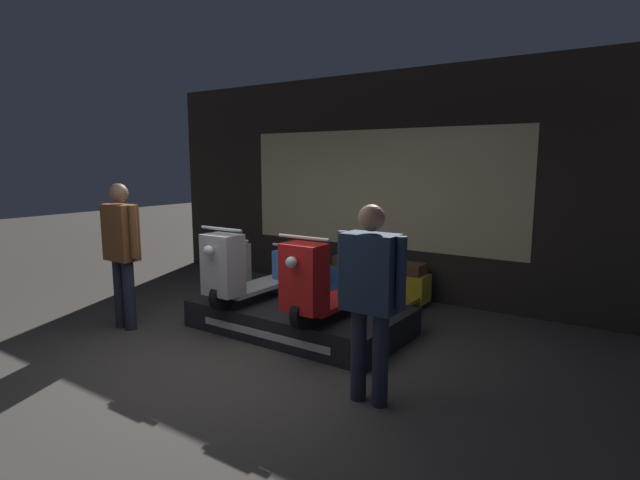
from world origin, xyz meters
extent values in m
plane|color=#423D38|center=(0.00, 0.00, 0.00)|extent=(30.00, 30.00, 0.00)
cube|color=#28231E|center=(0.00, 3.34, 1.60)|extent=(7.93, 0.08, 3.20)
cube|color=beige|center=(0.00, 3.29, 1.55)|extent=(4.36, 0.01, 1.70)
cube|color=black|center=(0.10, 1.30, 0.16)|extent=(2.45, 1.32, 0.31)
cube|color=silver|center=(0.10, 0.63, 0.14)|extent=(1.72, 0.01, 0.08)
cylinder|color=black|center=(-0.45, 0.61, 0.48)|extent=(0.09, 0.32, 0.32)
cylinder|color=black|center=(-0.45, 1.99, 0.48)|extent=(0.09, 0.32, 0.32)
cube|color=#BCBCC1|center=(-0.45, 1.30, 0.47)|extent=(0.39, 1.28, 0.05)
cube|color=#BCBCC1|center=(-0.45, 0.63, 0.83)|extent=(0.41, 0.29, 0.67)
cube|color=#BCBCC1|center=(-0.45, 1.96, 0.56)|extent=(0.43, 0.34, 0.37)
cube|color=brown|center=(-0.45, 1.95, 0.82)|extent=(0.31, 0.31, 0.15)
cylinder|color=silver|center=(-0.45, 0.63, 1.22)|extent=(0.59, 0.03, 0.03)
sphere|color=white|center=(-0.45, 0.43, 1.02)|extent=(0.11, 0.11, 0.11)
cylinder|color=black|center=(0.65, 0.61, 0.48)|extent=(0.09, 0.32, 0.32)
cylinder|color=black|center=(0.65, 1.99, 0.48)|extent=(0.09, 0.32, 0.32)
cube|color=red|center=(0.65, 1.30, 0.47)|extent=(0.39, 1.28, 0.05)
cube|color=red|center=(0.65, 0.63, 0.83)|extent=(0.41, 0.29, 0.67)
cube|color=red|center=(0.65, 1.96, 0.56)|extent=(0.43, 0.34, 0.37)
cube|color=brown|center=(0.65, 1.95, 0.82)|extent=(0.31, 0.31, 0.15)
cylinder|color=silver|center=(0.65, 0.63, 1.22)|extent=(0.59, 0.03, 0.03)
sphere|color=white|center=(0.65, 0.43, 1.02)|extent=(0.11, 0.11, 0.11)
cylinder|color=black|center=(-1.29, 1.62, 0.16)|extent=(0.09, 0.32, 0.32)
cylinder|color=black|center=(-1.29, 2.99, 0.16)|extent=(0.09, 0.32, 0.32)
cube|color=beige|center=(-1.29, 2.30, 0.15)|extent=(0.39, 1.28, 0.05)
cube|color=beige|center=(-1.29, 1.64, 0.51)|extent=(0.41, 0.29, 0.67)
cube|color=beige|center=(-1.29, 2.97, 0.25)|extent=(0.43, 0.34, 0.37)
cube|color=brown|center=(-1.29, 2.96, 0.51)|extent=(0.31, 0.31, 0.15)
cylinder|color=silver|center=(-1.29, 1.63, 0.91)|extent=(0.59, 0.03, 0.03)
sphere|color=white|center=(-1.29, 1.44, 0.70)|extent=(0.11, 0.11, 0.11)
cylinder|color=black|center=(-0.27, 1.62, 0.16)|extent=(0.09, 0.32, 0.32)
cylinder|color=black|center=(-0.27, 2.99, 0.16)|extent=(0.09, 0.32, 0.32)
cube|color=#386BBC|center=(-0.27, 2.30, 0.15)|extent=(0.39, 1.28, 0.05)
cube|color=#386BBC|center=(-0.27, 1.64, 0.51)|extent=(0.41, 0.29, 0.67)
cube|color=#386BBC|center=(-0.27, 2.97, 0.25)|extent=(0.43, 0.34, 0.37)
cube|color=brown|center=(-0.27, 2.96, 0.51)|extent=(0.31, 0.31, 0.15)
cylinder|color=silver|center=(-0.27, 1.63, 0.91)|extent=(0.59, 0.03, 0.03)
sphere|color=white|center=(-0.27, 1.44, 0.70)|extent=(0.11, 0.11, 0.11)
cylinder|color=black|center=(0.76, 1.62, 0.16)|extent=(0.09, 0.32, 0.32)
cylinder|color=black|center=(0.76, 2.99, 0.16)|extent=(0.09, 0.32, 0.32)
cube|color=yellow|center=(0.76, 2.30, 0.15)|extent=(0.39, 1.28, 0.05)
cube|color=yellow|center=(0.76, 1.64, 0.51)|extent=(0.41, 0.29, 0.67)
cube|color=yellow|center=(0.76, 2.97, 0.25)|extent=(0.43, 0.34, 0.37)
cube|color=brown|center=(0.76, 2.96, 0.51)|extent=(0.31, 0.31, 0.15)
cylinder|color=silver|center=(0.76, 1.63, 0.91)|extent=(0.59, 0.03, 0.03)
sphere|color=white|center=(0.76, 1.44, 0.70)|extent=(0.11, 0.11, 0.11)
cylinder|color=#232838|center=(-1.73, 0.20, 0.41)|extent=(0.13, 0.13, 0.82)
cylinder|color=#232838|center=(-1.55, 0.20, 0.41)|extent=(0.13, 0.13, 0.82)
cube|color=brown|center=(-1.64, 0.20, 1.14)|extent=(0.41, 0.23, 0.65)
cylinder|color=brown|center=(-1.89, 0.20, 1.17)|extent=(0.08, 0.08, 0.59)
cylinder|color=brown|center=(-1.40, 0.20, 1.17)|extent=(0.08, 0.08, 0.59)
sphere|color=brown|center=(-1.64, 0.20, 1.59)|extent=(0.22, 0.22, 0.22)
cylinder|color=#232838|center=(1.52, 0.20, 0.39)|extent=(0.13, 0.13, 0.78)
cylinder|color=#232838|center=(1.71, 0.20, 0.39)|extent=(0.13, 0.13, 0.78)
cube|color=#1E2D47|center=(1.62, 0.20, 1.09)|extent=(0.44, 0.25, 0.62)
cylinder|color=#1E2D47|center=(1.35, 0.20, 1.11)|extent=(0.08, 0.08, 0.57)
cylinder|color=#1E2D47|center=(1.88, 0.20, 1.11)|extent=(0.08, 0.08, 0.57)
sphere|color=#A87A5B|center=(1.62, 0.20, 1.52)|extent=(0.21, 0.21, 0.21)
camera|label=1|loc=(3.44, -3.18, 1.95)|focal=28.00mm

